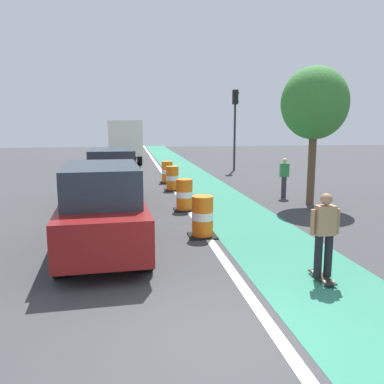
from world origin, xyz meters
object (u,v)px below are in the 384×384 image
delivery_truck_down_block (123,139)px  traffic_light_corner (235,116)px  parked_suv_nearest (103,208)px  skateboarder_on_lane (324,234)px  street_tree_sidewalk (315,104)px  traffic_barrel_back (172,179)px  pedestrian_crossing (284,177)px  traffic_barrel_far (167,172)px  traffic_barrel_mid (184,195)px  parked_suv_second (112,176)px  traffic_barrel_front (203,217)px

delivery_truck_down_block → traffic_light_corner: 9.93m
parked_suv_nearest → delivery_truck_down_block: delivery_truck_down_block is taller
skateboarder_on_lane → street_tree_sidewalk: (3.05, 7.11, 2.76)m
traffic_barrel_back → pedestrian_crossing: pedestrian_crossing is taller
traffic_barrel_back → traffic_barrel_far: 2.50m
traffic_barrel_far → pedestrian_crossing: size_ratio=0.68×
parked_suv_nearest → traffic_barrel_mid: size_ratio=4.31×
skateboarder_on_lane → traffic_barrel_far: (-1.69, 13.63, -0.38)m
parked_suv_nearest → delivery_truck_down_block: 22.82m
traffic_barrel_back → delivery_truck_down_block: (-2.32, 14.11, 1.31)m
traffic_barrel_back → traffic_barrel_far: bearing=90.2°
traffic_barrel_far → street_tree_sidewalk: bearing=-54.0°
traffic_barrel_mid → delivery_truck_down_block: 18.68m
delivery_truck_down_block → traffic_barrel_far: bearing=-78.7°
delivery_truck_down_block → traffic_barrel_back: bearing=-80.7°
traffic_barrel_far → pedestrian_crossing: pedestrian_crossing is taller
traffic_barrel_far → street_tree_sidewalk: size_ratio=0.22×
parked_suv_second → street_tree_sidewalk: bearing=-10.2°
traffic_barrel_back → parked_suv_second: bearing=-133.3°
parked_suv_second → delivery_truck_down_block: delivery_truck_down_block is taller
traffic_barrel_front → parked_suv_nearest: bearing=-159.3°
traffic_barrel_mid → pedestrian_crossing: pedestrian_crossing is taller
traffic_barrel_mid → traffic_barrel_far: same height
skateboarder_on_lane → parked_suv_second: (-4.22, 8.42, 0.12)m
skateboarder_on_lane → pedestrian_crossing: (2.57, 8.54, -0.05)m
skateboarder_on_lane → traffic_barrel_far: bearing=97.1°
traffic_barrel_front → traffic_barrel_mid: (-0.02, 3.37, 0.00)m
traffic_barrel_far → traffic_light_corner: size_ratio=0.21×
traffic_barrel_mid → delivery_truck_down_block: (-2.27, 18.50, 1.31)m
parked_suv_nearest → traffic_light_corner: 17.86m
street_tree_sidewalk → skateboarder_on_lane: bearing=-113.2°
traffic_barrel_mid → traffic_barrel_back: same height
traffic_barrel_front → delivery_truck_down_block: (-2.30, 21.86, 1.31)m
traffic_barrel_front → delivery_truck_down_block: bearing=96.0°
skateboarder_on_lane → traffic_barrel_back: 11.25m
parked_suv_second → pedestrian_crossing: size_ratio=2.89×
traffic_barrel_far → parked_suv_nearest: bearing=-102.7°
traffic_barrel_back → traffic_barrel_far: (-0.01, 2.50, 0.00)m
traffic_light_corner → traffic_barrel_back: bearing=-123.0°
skateboarder_on_lane → traffic_barrel_back: (-1.68, 11.12, -0.38)m
delivery_truck_down_block → pedestrian_crossing: (6.58, -16.69, -0.98)m
traffic_barrel_mid → traffic_light_corner: traffic_light_corner is taller
parked_suv_nearest → traffic_barrel_back: size_ratio=4.31×
traffic_barrel_back → street_tree_sidewalk: 6.95m
traffic_barrel_back → delivery_truck_down_block: size_ratio=0.14×
parked_suv_nearest → parked_suv_second: 6.00m
skateboarder_on_lane → traffic_barrel_far: size_ratio=1.55×
skateboarder_on_lane → parked_suv_nearest: parked_suv_nearest is taller
pedestrian_crossing → parked_suv_second: bearing=-179.0°
traffic_barrel_mid → traffic_light_corner: (4.85, 11.79, 2.97)m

